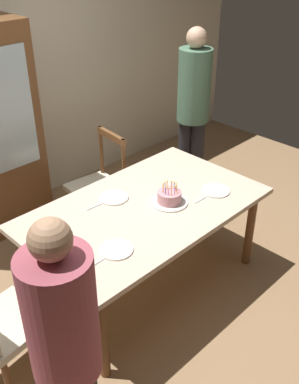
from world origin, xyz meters
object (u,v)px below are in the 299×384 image
Objects in this scene: plate_near_celebrant at (116,250)px; chair_spindle_back at (98,187)px; dining_table at (145,215)px; plate_near_guest at (216,191)px; person_celebrant at (66,347)px; birthday_cake at (169,198)px; plate_far_side at (114,198)px; person_guest at (193,106)px.

plate_near_celebrant is 0.23× the size of chair_spindle_back.
plate_near_celebrant is (-0.49, -0.24, 0.08)m from dining_table.
chair_spindle_back is at bearing 105.26° from plate_near_guest.
chair_spindle_back is 0.59× the size of person_celebrant.
dining_table is at bearing 149.02° from birthday_cake.
person_celebrant is at bearing -145.62° from plate_near_celebrant.
plate_near_celebrant and plate_far_side have the same top height.
plate_near_guest is (0.54, -0.24, 0.08)m from dining_table.
plate_near_guest is at bearing 0.00° from plate_near_celebrant.
person_celebrant reaches higher than plate_near_guest.
plate_far_side is 0.79m from plate_near_guest.
chair_spindle_back is 2.24m from person_celebrant.
plate_near_celebrant is at bearing -123.79° from chair_spindle_back.
dining_table is 1.54m from person_guest.
plate_near_guest is (1.03, 0.00, 0.00)m from plate_near_celebrant.
plate_near_celebrant is (-0.66, -0.15, -0.04)m from birthday_cake.
birthday_cake is 1.27× the size of plate_far_side.
person_guest is at bearing 33.36° from birthday_cake.
person_guest is at bearing 48.90° from plate_near_guest.
plate_near_guest is at bearing -24.19° from dining_table.
person_celebrant reaches higher than chair_spindle_back.
plate_near_celebrant is 1.03m from plate_near_guest.
dining_table is 0.22m from birthday_cake.
plate_far_side is at bearing 40.83° from person_celebrant.
person_celebrant reaches higher than dining_table.
person_guest is (1.11, -0.17, 0.54)m from chair_spindle_back.
plate_far_side is 1.00× the size of plate_near_guest.
person_guest is (1.35, 0.68, 0.33)m from dining_table.
plate_near_guest is at bearing -131.10° from person_guest.
plate_far_side is at bearing -162.97° from person_guest.
person_guest is at bearing 26.67° from plate_near_celebrant.
plate_near_guest is 0.14× the size of person_celebrant.
plate_near_guest is 1.25m from person_guest.
plate_near_celebrant is 2.08m from person_guest.
plate_near_guest reaches higher than dining_table.
chair_spindle_back is at bearing 171.11° from person_guest.
plate_near_celebrant is 0.63m from plate_far_side.
birthday_cake is at bearing -94.68° from chair_spindle_back.
birthday_cake is (0.16, -0.10, 0.12)m from dining_table.
plate_near_guest is at bearing -37.60° from plate_far_side.
plate_near_guest is at bearing -21.03° from birthday_cake.
person_guest is at bearing 17.03° from plate_far_side.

